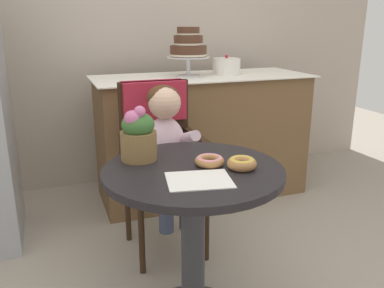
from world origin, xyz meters
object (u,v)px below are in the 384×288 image
at_px(wicker_chair, 159,139).
at_px(donut_mid, 242,163).
at_px(donut_front, 210,160).
at_px(flower_vase, 138,134).
at_px(seated_child, 167,140).
at_px(cafe_table, 193,216).
at_px(tiered_cake_stand, 188,47).
at_px(round_layer_cake, 226,66).

xyz_separation_m(wicker_chair, donut_mid, (0.12, -0.78, 0.10)).
relative_size(donut_front, flower_vase, 0.51).
height_order(seated_child, donut_front, seated_child).
distance_m(cafe_table, donut_mid, 0.30).
height_order(donut_mid, tiered_cake_stand, tiered_cake_stand).
bearing_deg(flower_vase, round_layer_cake, 51.17).
xyz_separation_m(donut_front, tiered_cake_stand, (0.37, 1.29, 0.36)).
distance_m(seated_child, tiered_cake_stand, 0.95).
distance_m(wicker_chair, round_layer_cake, 0.97).
relative_size(seated_child, flower_vase, 3.14).
bearing_deg(tiered_cake_stand, cafe_table, -108.77).
bearing_deg(flower_vase, wicker_chair, 66.51).
height_order(donut_front, flower_vase, flower_vase).
bearing_deg(seated_child, round_layer_cake, 48.08).
relative_size(wicker_chair, seated_child, 1.31).
height_order(donut_front, round_layer_cake, round_layer_cake).
bearing_deg(donut_front, cafe_table, -174.29).
distance_m(wicker_chair, donut_mid, 0.79).
xyz_separation_m(donut_front, flower_vase, (-0.25, 0.17, 0.09)).
bearing_deg(flower_vase, seated_child, 58.40).
distance_m(seated_child, donut_mid, 0.64).
xyz_separation_m(cafe_table, flower_vase, (-0.18, 0.17, 0.32)).
relative_size(wicker_chair, tiered_cake_stand, 2.83).
height_order(wicker_chair, round_layer_cake, round_layer_cake).
xyz_separation_m(donut_front, round_layer_cake, (0.67, 1.31, 0.22)).
bearing_deg(wicker_chair, flower_vase, -119.44).
height_order(seated_child, donut_mid, seated_child).
bearing_deg(wicker_chair, donut_front, -94.46).
relative_size(seated_child, round_layer_cake, 3.60).
relative_size(cafe_table, donut_front, 6.07).
xyz_separation_m(wicker_chair, tiered_cake_stand, (0.39, 0.60, 0.46)).
relative_size(cafe_table, donut_mid, 6.19).
relative_size(seated_child, tiered_cake_stand, 2.16).
xyz_separation_m(donut_mid, flower_vase, (-0.35, 0.25, 0.09)).
bearing_deg(donut_front, tiered_cake_stand, 74.06).
height_order(cafe_table, tiered_cake_stand, tiered_cake_stand).
distance_m(donut_front, tiered_cake_stand, 1.39).
bearing_deg(donut_front, round_layer_cake, 62.90).
xyz_separation_m(cafe_table, seated_child, (0.05, 0.55, 0.17)).
relative_size(wicker_chair, round_layer_cake, 4.73).
relative_size(cafe_table, round_layer_cake, 3.57).
xyz_separation_m(wicker_chair, donut_front, (0.02, -0.70, 0.10)).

